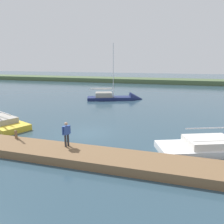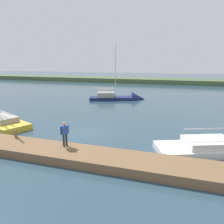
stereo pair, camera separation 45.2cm
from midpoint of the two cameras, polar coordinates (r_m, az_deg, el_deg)
ground_plane at (r=19.42m, az=-7.03°, el=-5.55°), size 200.00×200.00×0.00m
far_shoreline at (r=65.43m, az=10.11°, el=7.51°), size 180.00×8.00×2.40m
dock_pier at (r=15.21m, az=-14.68°, el=-10.21°), size 26.85×2.57×0.55m
mooring_post_near at (r=17.99m, az=-24.38°, el=-5.35°), size 0.20×0.20×0.60m
sailboat_mid_channel at (r=35.97m, az=1.54°, el=3.52°), size 9.29×5.42×10.01m
person_on_dock at (r=15.07m, az=-12.63°, el=-5.23°), size 0.42×0.57×1.69m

